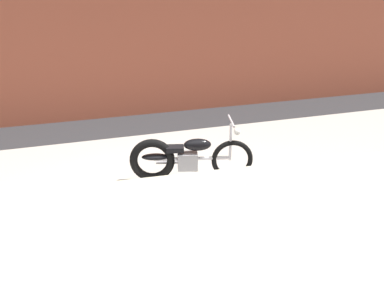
# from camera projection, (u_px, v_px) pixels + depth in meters

# --- Properties ---
(ground_plane) EXTENTS (80.00, 80.00, 0.00)m
(ground_plane) POSITION_uv_depth(u_px,v_px,m) (173.00, 224.00, 5.35)
(ground_plane) COLOR #2D2D30
(sidewalk_slab) EXTENTS (36.00, 3.50, 0.01)m
(sidewalk_slab) POSITION_uv_depth(u_px,v_px,m) (146.00, 170.00, 6.90)
(sidewalk_slab) COLOR #B2ADA3
(sidewalk_slab) RESTS_ON ground
(brick_building_wall) EXTENTS (36.00, 0.50, 4.64)m
(brick_building_wall) POSITION_uv_depth(u_px,v_px,m) (111.00, 17.00, 9.09)
(brick_building_wall) COLOR brown
(brick_building_wall) RESTS_ON ground
(motorcycle_black) EXTENTS (1.97, 0.76, 1.03)m
(motorcycle_black) POSITION_uv_depth(u_px,v_px,m) (183.00, 158.00, 6.42)
(motorcycle_black) COLOR black
(motorcycle_black) RESTS_ON ground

